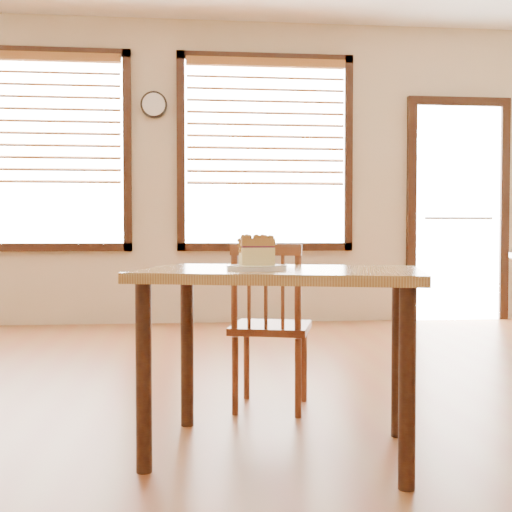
{
  "coord_description": "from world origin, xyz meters",
  "views": [
    {
      "loc": [
        -0.43,
        -2.41,
        0.89
      ],
      "look_at": [
        -0.18,
        0.1,
        0.8
      ],
      "focal_mm": 45.0,
      "sensor_mm": 36.0,
      "label": 1
    }
  ],
  "objects_px": {
    "wall_clock": "(154,105)",
    "cake_slice": "(257,250)",
    "plate": "(257,268)",
    "cafe_table_main": "(281,296)",
    "cafe_chair_main": "(270,325)"
  },
  "relations": [
    {
      "from": "cafe_table_main",
      "to": "cake_slice",
      "type": "bearing_deg",
      "value": -129.23
    },
    {
      "from": "wall_clock",
      "to": "cafe_table_main",
      "type": "xyz_separation_m",
      "value": [
        0.73,
        -3.81,
        -1.51
      ]
    },
    {
      "from": "cafe_table_main",
      "to": "cafe_chair_main",
      "type": "relative_size",
      "value": 1.47
    },
    {
      "from": "wall_clock",
      "to": "cake_slice",
      "type": "height_order",
      "value": "wall_clock"
    },
    {
      "from": "wall_clock",
      "to": "cafe_chair_main",
      "type": "distance_m",
      "value": 3.68
    },
    {
      "from": "cafe_table_main",
      "to": "plate",
      "type": "relative_size",
      "value": 5.3
    },
    {
      "from": "cafe_table_main",
      "to": "plate",
      "type": "distance_m",
      "value": 0.18
    },
    {
      "from": "cafe_table_main",
      "to": "plate",
      "type": "xyz_separation_m",
      "value": [
        -0.11,
        -0.08,
        0.12
      ]
    },
    {
      "from": "plate",
      "to": "cake_slice",
      "type": "height_order",
      "value": "cake_slice"
    },
    {
      "from": "cafe_table_main",
      "to": "cafe_chair_main",
      "type": "xyz_separation_m",
      "value": [
        0.03,
        0.64,
        -0.21
      ]
    },
    {
      "from": "wall_clock",
      "to": "plate",
      "type": "distance_m",
      "value": 4.17
    },
    {
      "from": "plate",
      "to": "cafe_chair_main",
      "type": "bearing_deg",
      "value": 79.05
    },
    {
      "from": "cafe_table_main",
      "to": "cafe_chair_main",
      "type": "distance_m",
      "value": 0.68
    },
    {
      "from": "cafe_chair_main",
      "to": "plate",
      "type": "xyz_separation_m",
      "value": [
        -0.14,
        -0.72,
        0.33
      ]
    },
    {
      "from": "cafe_chair_main",
      "to": "cake_slice",
      "type": "relative_size",
      "value": 5.93
    }
  ]
}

